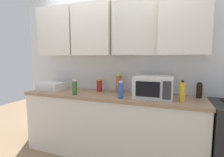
# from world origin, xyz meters

# --- Properties ---
(wall_back_with_cabinets) EXTENTS (3.40, 0.59, 2.60)m
(wall_back_with_cabinets) POSITION_xyz_m (0.00, -0.07, 1.58)
(wall_back_with_cabinets) COLOR white
(wall_back_with_cabinets) RESTS_ON ground_plane
(counter_run) EXTENTS (2.53, 0.63, 0.90)m
(counter_run) POSITION_xyz_m (0.00, -0.30, 0.45)
(counter_run) COLOR white
(counter_run) RESTS_ON ground_plane
(microwave) EXTENTS (0.48, 0.37, 0.28)m
(microwave) POSITION_xyz_m (0.61, -0.31, 1.04)
(microwave) COLOR silver
(microwave) RESTS_ON counter_run
(dish_rack) EXTENTS (0.38, 0.30, 0.12)m
(dish_rack) POSITION_xyz_m (-1.01, -0.30, 0.96)
(dish_rack) COLOR silver
(dish_rack) RESTS_ON counter_run
(bottle_spice_jar) EXTENTS (0.08, 0.08, 0.27)m
(bottle_spice_jar) POSITION_xyz_m (0.07, -0.13, 1.03)
(bottle_spice_jar) COLOR #BC6638
(bottle_spice_jar) RESTS_ON counter_run
(bottle_soy_dark) EXTENTS (0.07, 0.07, 0.20)m
(bottle_soy_dark) POSITION_xyz_m (1.16, -0.11, 1.00)
(bottle_soy_dark) COLOR black
(bottle_soy_dark) RESTS_ON counter_run
(bottle_green_oil) EXTENTS (0.07, 0.07, 0.21)m
(bottle_green_oil) POSITION_xyz_m (-0.45, -0.49, 1.00)
(bottle_green_oil) COLOR #386B2D
(bottle_green_oil) RESTS_ON counter_run
(bottle_yellow_mustard) EXTENTS (0.07, 0.07, 0.25)m
(bottle_yellow_mustard) POSITION_xyz_m (0.95, -0.39, 1.02)
(bottle_yellow_mustard) COLOR gold
(bottle_yellow_mustard) RESTS_ON counter_run
(bottle_red_sauce) EXTENTS (0.08, 0.08, 0.19)m
(bottle_red_sauce) POSITION_xyz_m (-0.23, -0.15, 0.99)
(bottle_red_sauce) COLOR red
(bottle_red_sauce) RESTS_ON counter_run
(bottle_blue_cleaner) EXTENTS (0.07, 0.07, 0.23)m
(bottle_blue_cleaner) POSITION_xyz_m (0.22, -0.49, 1.01)
(bottle_blue_cleaner) COLOR #2D56B7
(bottle_blue_cleaner) RESTS_ON counter_run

